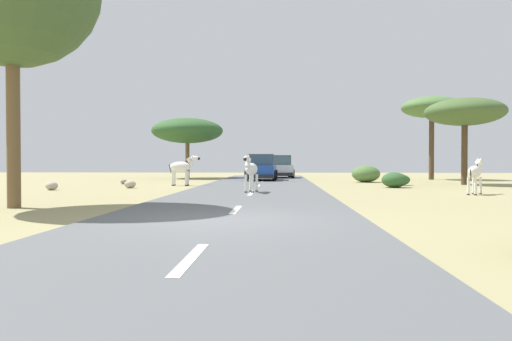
{
  "coord_description": "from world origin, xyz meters",
  "views": [
    {
      "loc": [
        1.3,
        -9.82,
        1.28
      ],
      "look_at": [
        0.31,
        9.01,
        0.93
      ],
      "focal_mm": 32.68,
      "sensor_mm": 36.0,
      "label": 1
    }
  ],
  "objects_px": {
    "car_0": "(262,168)",
    "tree_0": "(465,113)",
    "tree_4": "(187,131)",
    "rock_0": "(52,186)",
    "zebra_1": "(475,172)",
    "rock_3": "(124,182)",
    "bush_0": "(401,180)",
    "zebra_2": "(182,167)",
    "bush_3": "(394,180)",
    "car_1": "(280,167)",
    "rock_1": "(130,184)",
    "bush_1": "(366,174)",
    "zebra_0": "(251,170)",
    "tree_2": "(432,108)"
  },
  "relations": [
    {
      "from": "tree_0",
      "to": "bush_0",
      "type": "relative_size",
      "value": 4.89
    },
    {
      "from": "zebra_0",
      "to": "bush_0",
      "type": "distance_m",
      "value": 10.44
    },
    {
      "from": "car_1",
      "to": "car_0",
      "type": "bearing_deg",
      "value": 73.05
    },
    {
      "from": "car_1",
      "to": "tree_4",
      "type": "xyz_separation_m",
      "value": [
        -7.13,
        -0.64,
        2.82
      ]
    },
    {
      "from": "rock_0",
      "to": "rock_1",
      "type": "distance_m",
      "value": 3.49
    },
    {
      "from": "car_0",
      "to": "zebra_1",
      "type": "bearing_deg",
      "value": 126.22
    },
    {
      "from": "tree_0",
      "to": "rock_0",
      "type": "xyz_separation_m",
      "value": [
        -20.54,
        -5.95,
        -3.82
      ]
    },
    {
      "from": "car_1",
      "to": "rock_1",
      "type": "relative_size",
      "value": 7.9
    },
    {
      "from": "zebra_1",
      "to": "bush_0",
      "type": "xyz_separation_m",
      "value": [
        -1.03,
        7.14,
        -0.57
      ]
    },
    {
      "from": "car_1",
      "to": "bush_1",
      "type": "bearing_deg",
      "value": 123.94
    },
    {
      "from": "tree_4",
      "to": "rock_3",
      "type": "height_order",
      "value": "tree_4"
    },
    {
      "from": "rock_3",
      "to": "bush_1",
      "type": "bearing_deg",
      "value": 13.05
    },
    {
      "from": "bush_0",
      "to": "bush_3",
      "type": "xyz_separation_m",
      "value": [
        -0.9,
        -2.31,
        0.08
      ]
    },
    {
      "from": "tree_4",
      "to": "rock_1",
      "type": "xyz_separation_m",
      "value": [
        -0.11,
        -13.48,
        -3.48
      ]
    },
    {
      "from": "tree_0",
      "to": "rock_3",
      "type": "xyz_separation_m",
      "value": [
        -19.14,
        -0.37,
        -3.88
      ]
    },
    {
      "from": "zebra_2",
      "to": "tree_0",
      "type": "xyz_separation_m",
      "value": [
        15.46,
        1.89,
        3.02
      ]
    },
    {
      "from": "bush_0",
      "to": "car_1",
      "type": "bearing_deg",
      "value": 121.76
    },
    {
      "from": "zebra_0",
      "to": "rock_1",
      "type": "distance_m",
      "value": 7.1
    },
    {
      "from": "bush_3",
      "to": "rock_1",
      "type": "xyz_separation_m",
      "value": [
        -12.94,
        -1.13,
        -0.19
      ]
    },
    {
      "from": "bush_0",
      "to": "zebra_2",
      "type": "bearing_deg",
      "value": -174.59
    },
    {
      "from": "zebra_2",
      "to": "bush_3",
      "type": "distance_m",
      "value": 10.97
    },
    {
      "from": "zebra_2",
      "to": "bush_3",
      "type": "xyz_separation_m",
      "value": [
        10.89,
        -1.2,
        -0.61
      ]
    },
    {
      "from": "car_0",
      "to": "tree_0",
      "type": "bearing_deg",
      "value": 158.75
    },
    {
      "from": "tree_4",
      "to": "bush_1",
      "type": "distance_m",
      "value": 14.38
    },
    {
      "from": "car_1",
      "to": "bush_3",
      "type": "height_order",
      "value": "car_1"
    },
    {
      "from": "rock_0",
      "to": "rock_3",
      "type": "relative_size",
      "value": 1.46
    },
    {
      "from": "bush_0",
      "to": "rock_3",
      "type": "height_order",
      "value": "bush_0"
    },
    {
      "from": "car_1",
      "to": "rock_3",
      "type": "bearing_deg",
      "value": 45.39
    },
    {
      "from": "bush_0",
      "to": "bush_1",
      "type": "bearing_deg",
      "value": 108.02
    },
    {
      "from": "car_1",
      "to": "rock_1",
      "type": "distance_m",
      "value": 15.88
    },
    {
      "from": "rock_0",
      "to": "tree_4",
      "type": "bearing_deg",
      "value": 78.37
    },
    {
      "from": "car_1",
      "to": "tree_0",
      "type": "xyz_separation_m",
      "value": [
        10.28,
        -9.91,
        3.17
      ]
    },
    {
      "from": "zebra_1",
      "to": "tree_0",
      "type": "xyz_separation_m",
      "value": [
        2.64,
        7.91,
        3.15
      ]
    },
    {
      "from": "rock_0",
      "to": "tree_0",
      "type": "bearing_deg",
      "value": 16.15
    },
    {
      "from": "rock_1",
      "to": "tree_2",
      "type": "bearing_deg",
      "value": 33.13
    },
    {
      "from": "tree_0",
      "to": "rock_0",
      "type": "distance_m",
      "value": 21.73
    },
    {
      "from": "tree_2",
      "to": "bush_3",
      "type": "height_order",
      "value": "tree_2"
    },
    {
      "from": "zebra_2",
      "to": "rock_3",
      "type": "relative_size",
      "value": 4.54
    },
    {
      "from": "tree_0",
      "to": "rock_1",
      "type": "xyz_separation_m",
      "value": [
        -17.52,
        -4.21,
        -3.83
      ]
    },
    {
      "from": "car_1",
      "to": "tree_0",
      "type": "distance_m",
      "value": 14.62
    },
    {
      "from": "zebra_0",
      "to": "bush_3",
      "type": "relative_size",
      "value": 1.27
    },
    {
      "from": "tree_4",
      "to": "bush_0",
      "type": "relative_size",
      "value": 5.59
    },
    {
      "from": "tree_4",
      "to": "rock_0",
      "type": "height_order",
      "value": "tree_4"
    },
    {
      "from": "tree_4",
      "to": "rock_0",
      "type": "xyz_separation_m",
      "value": [
        -3.13,
        -15.21,
        -3.48
      ]
    },
    {
      "from": "zebra_0",
      "to": "zebra_1",
      "type": "bearing_deg",
      "value": -169.22
    },
    {
      "from": "bush_3",
      "to": "tree_0",
      "type": "bearing_deg",
      "value": 34.01
    },
    {
      "from": "tree_2",
      "to": "zebra_1",
      "type": "bearing_deg",
      "value": -101.89
    },
    {
      "from": "zebra_0",
      "to": "bush_1",
      "type": "xyz_separation_m",
      "value": [
        6.53,
        10.68,
        -0.44
      ]
    },
    {
      "from": "bush_3",
      "to": "rock_1",
      "type": "relative_size",
      "value": 2.24
    },
    {
      "from": "zebra_0",
      "to": "zebra_1",
      "type": "relative_size",
      "value": 1.1
    }
  ]
}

